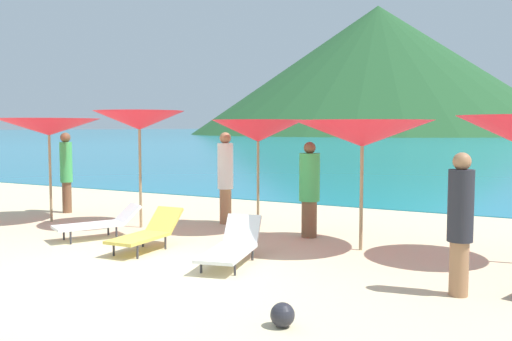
{
  "coord_description": "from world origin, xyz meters",
  "views": [
    {
      "loc": [
        5.07,
        -5.89,
        2.04
      ],
      "look_at": [
        0.03,
        3.51,
        1.2
      ],
      "focal_mm": 39.12,
      "sensor_mm": 36.0,
      "label": 1
    }
  ],
  "objects_px": {
    "umbrella_1": "(139,121)",
    "umbrella_3": "(362,134)",
    "lounge_chair_2": "(99,223)",
    "lounge_chair_0": "(147,232)",
    "beachgoer_3": "(66,169)",
    "umbrella_0": "(49,127)",
    "beachgoer_0": "(309,188)",
    "beachgoer_2": "(225,175)",
    "beachgoer_1": "(460,220)",
    "umbrella_2": "(258,131)",
    "beach_ball": "(283,315)",
    "lounge_chair_3": "(231,246)"
  },
  "relations": [
    {
      "from": "lounge_chair_0",
      "to": "lounge_chair_3",
      "type": "xyz_separation_m",
      "value": [
        1.69,
        -0.12,
        -0.04
      ]
    },
    {
      "from": "umbrella_1",
      "to": "beachgoer_1",
      "type": "bearing_deg",
      "value": -15.63
    },
    {
      "from": "umbrella_0",
      "to": "beachgoer_0",
      "type": "height_order",
      "value": "umbrella_0"
    },
    {
      "from": "umbrella_3",
      "to": "beachgoer_2",
      "type": "relative_size",
      "value": 1.22
    },
    {
      "from": "lounge_chair_0",
      "to": "lounge_chair_2",
      "type": "height_order",
      "value": "lounge_chair_0"
    },
    {
      "from": "umbrella_1",
      "to": "lounge_chair_2",
      "type": "distance_m",
      "value": 2.25
    },
    {
      "from": "beachgoer_3",
      "to": "lounge_chair_3",
      "type": "bearing_deg",
      "value": 109.41
    },
    {
      "from": "beachgoer_0",
      "to": "beach_ball",
      "type": "xyz_separation_m",
      "value": [
        1.57,
        -4.42,
        -0.8
      ]
    },
    {
      "from": "umbrella_0",
      "to": "lounge_chair_0",
      "type": "height_order",
      "value": "umbrella_0"
    },
    {
      "from": "umbrella_3",
      "to": "beachgoer_1",
      "type": "bearing_deg",
      "value": -45.95
    },
    {
      "from": "lounge_chair_0",
      "to": "beachgoer_3",
      "type": "height_order",
      "value": "beachgoer_3"
    },
    {
      "from": "umbrella_1",
      "to": "beachgoer_0",
      "type": "relative_size",
      "value": 1.34
    },
    {
      "from": "lounge_chair_3",
      "to": "beachgoer_1",
      "type": "bearing_deg",
      "value": -14.21
    },
    {
      "from": "umbrella_0",
      "to": "umbrella_3",
      "type": "xyz_separation_m",
      "value": [
        6.72,
        0.47,
        -0.1
      ]
    },
    {
      "from": "umbrella_2",
      "to": "beachgoer_0",
      "type": "bearing_deg",
      "value": -2.52
    },
    {
      "from": "lounge_chair_0",
      "to": "beachgoer_1",
      "type": "bearing_deg",
      "value": -4.77
    },
    {
      "from": "umbrella_1",
      "to": "lounge_chair_3",
      "type": "relative_size",
      "value": 1.41
    },
    {
      "from": "lounge_chair_3",
      "to": "lounge_chair_0",
      "type": "bearing_deg",
      "value": 162.86
    },
    {
      "from": "umbrella_2",
      "to": "beachgoer_1",
      "type": "distance_m",
      "value": 4.9
    },
    {
      "from": "lounge_chair_2",
      "to": "lounge_chair_3",
      "type": "distance_m",
      "value": 3.12
    },
    {
      "from": "lounge_chair_3",
      "to": "beachgoer_3",
      "type": "bearing_deg",
      "value": 144.92
    },
    {
      "from": "beachgoer_2",
      "to": "beachgoer_0",
      "type": "bearing_deg",
      "value": 75.4
    },
    {
      "from": "umbrella_0",
      "to": "lounge_chair_2",
      "type": "bearing_deg",
      "value": -21.62
    },
    {
      "from": "umbrella_1",
      "to": "umbrella_3",
      "type": "height_order",
      "value": "umbrella_1"
    },
    {
      "from": "lounge_chair_3",
      "to": "beachgoer_1",
      "type": "xyz_separation_m",
      "value": [
        3.23,
        -0.06,
        0.67
      ]
    },
    {
      "from": "umbrella_3",
      "to": "beachgoer_3",
      "type": "relative_size",
      "value": 1.23
    },
    {
      "from": "lounge_chair_2",
      "to": "beachgoer_2",
      "type": "height_order",
      "value": "beachgoer_2"
    },
    {
      "from": "lounge_chair_3",
      "to": "beach_ball",
      "type": "bearing_deg",
      "value": -61.34
    },
    {
      "from": "beachgoer_3",
      "to": "beach_ball",
      "type": "relative_size",
      "value": 7.5
    },
    {
      "from": "lounge_chair_3",
      "to": "beachgoer_0",
      "type": "relative_size",
      "value": 0.95
    },
    {
      "from": "umbrella_2",
      "to": "beach_ball",
      "type": "distance_m",
      "value": 5.52
    },
    {
      "from": "beachgoer_0",
      "to": "umbrella_0",
      "type": "bearing_deg",
      "value": -37.73
    },
    {
      "from": "umbrella_1",
      "to": "umbrella_2",
      "type": "distance_m",
      "value": 2.43
    },
    {
      "from": "lounge_chair_2",
      "to": "beachgoer_2",
      "type": "bearing_deg",
      "value": 92.41
    },
    {
      "from": "lounge_chair_2",
      "to": "lounge_chair_3",
      "type": "height_order",
      "value": "lounge_chair_3"
    },
    {
      "from": "umbrella_1",
      "to": "beachgoer_3",
      "type": "xyz_separation_m",
      "value": [
        -2.82,
        0.69,
        -1.12
      ]
    },
    {
      "from": "umbrella_3",
      "to": "beach_ball",
      "type": "relative_size",
      "value": 9.23
    },
    {
      "from": "umbrella_0",
      "to": "beachgoer_0",
      "type": "relative_size",
      "value": 1.27
    },
    {
      "from": "umbrella_3",
      "to": "beachgoer_3",
      "type": "bearing_deg",
      "value": 175.32
    },
    {
      "from": "beachgoer_0",
      "to": "beachgoer_3",
      "type": "bearing_deg",
      "value": -48.63
    },
    {
      "from": "umbrella_3",
      "to": "lounge_chair_2",
      "type": "height_order",
      "value": "umbrella_3"
    },
    {
      "from": "umbrella_0",
      "to": "beachgoer_1",
      "type": "xyz_separation_m",
      "value": [
        8.53,
        -1.41,
        -1.1
      ]
    },
    {
      "from": "umbrella_2",
      "to": "umbrella_3",
      "type": "xyz_separation_m",
      "value": [
        2.27,
        -0.64,
        -0.03
      ]
    },
    {
      "from": "beachgoer_0",
      "to": "beachgoer_1",
      "type": "height_order",
      "value": "beachgoer_0"
    },
    {
      "from": "beachgoer_0",
      "to": "beachgoer_2",
      "type": "xyz_separation_m",
      "value": [
        -2.12,
        0.52,
        0.11
      ]
    },
    {
      "from": "lounge_chair_0",
      "to": "beachgoer_2",
      "type": "relative_size",
      "value": 0.78
    },
    {
      "from": "lounge_chair_0",
      "to": "beachgoer_1",
      "type": "height_order",
      "value": "beachgoer_1"
    },
    {
      "from": "lounge_chair_3",
      "to": "beachgoer_2",
      "type": "xyz_separation_m",
      "value": [
        -1.88,
        2.92,
        0.77
      ]
    },
    {
      "from": "umbrella_0",
      "to": "umbrella_2",
      "type": "bearing_deg",
      "value": 13.87
    },
    {
      "from": "umbrella_2",
      "to": "lounge_chair_3",
      "type": "bearing_deg",
      "value": -70.81
    }
  ]
}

